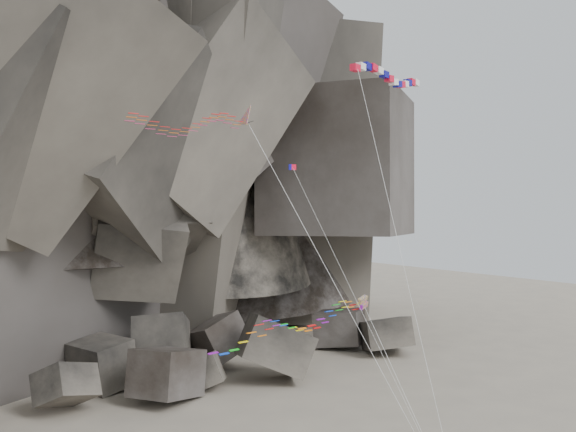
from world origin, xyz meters
TOP-DOWN VIEW (x-y plane):
  - headland at (0.00, 70.00)m, footprint 110.00×70.00m
  - boulder_field at (13.62, 33.55)m, footprint 62.47×19.44m
  - delta_kite at (-9.29, 2.90)m, footprint 17.62×11.96m
  - banner_kite at (9.48, 2.98)m, footprint 10.79×12.74m
  - parafoil_kite at (-1.38, 2.60)m, footprint 15.40×11.20m
  - pennant_kite at (0.70, 1.39)m, footprint 4.59×11.66m

SIDE VIEW (x-z plane):
  - boulder_field at x=13.62m, z-range -2.12..6.97m
  - parafoil_kite at x=-1.38m, z-range 6.81..19.75m
  - pennant_kite at x=0.70m, z-range 8.39..31.23m
  - delta_kite at x=-9.29m, z-range 13.31..39.99m
  - banner_kite at x=9.48m, z-range 16.14..46.82m
  - headland at x=0.00m, z-range 0.00..84.00m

